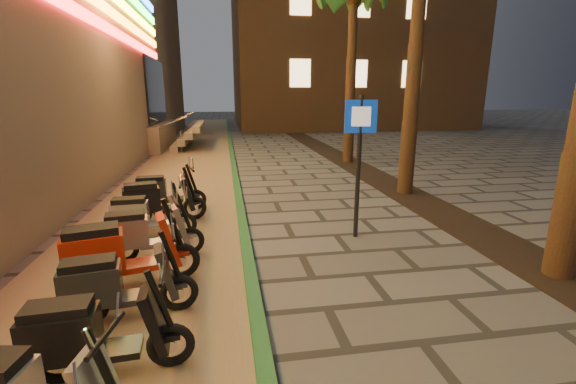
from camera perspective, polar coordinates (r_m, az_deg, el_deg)
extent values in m
cube|color=#8C7251|center=(12.86, -15.45, 2.05)|extent=(3.40, 60.00, 0.01)
cube|color=#225D2C|center=(12.78, -7.86, 2.57)|extent=(0.18, 60.00, 0.10)
cube|color=black|center=(9.28, 22.24, -3.09)|extent=(1.20, 40.00, 0.02)
cube|color=black|center=(20.77, -18.96, 14.03)|extent=(0.08, 5.00, 3.00)
cube|color=gray|center=(21.28, -23.97, 7.62)|extent=(5.00, 6.00, 1.20)
cube|color=gray|center=(20.79, -15.77, 6.92)|extent=(0.35, 5.00, 0.30)
cube|color=gray|center=(20.72, -14.86, 7.80)|extent=(0.35, 5.00, 0.30)
cube|color=gray|center=(20.66, -13.94, 8.67)|extent=(0.35, 5.00, 0.30)
cube|color=gray|center=(20.61, -13.01, 9.55)|extent=(0.35, 5.00, 0.30)
cylinder|color=silver|center=(18.76, -17.87, 9.42)|extent=(2.09, 0.06, 0.81)
cylinder|color=silver|center=(22.72, -16.45, 10.25)|extent=(2.09, 0.06, 0.81)
cube|color=#FFD58C|center=(27.02, 1.82, 17.19)|extent=(1.40, 0.06, 1.80)
cube|color=#FFD58C|center=(28.07, 10.22, 16.87)|extent=(1.40, 0.06, 1.80)
cube|color=#FFD58C|center=(29.62, 17.85, 16.29)|extent=(1.40, 0.06, 1.80)
cube|color=#FFD58C|center=(27.62, 1.90, 26.55)|extent=(1.40, 0.06, 1.80)
cube|color=#FFD58C|center=(28.65, 10.66, 25.89)|extent=(1.40, 0.06, 1.80)
cube|color=#FFD58C|center=(30.17, 18.56, 24.83)|extent=(1.40, 0.06, 1.80)
cylinder|color=#472D19|center=(10.66, 18.00, 14.89)|extent=(0.40, 0.40, 5.70)
cylinder|color=#472D19|center=(15.29, 9.26, 15.45)|extent=(0.40, 0.40, 5.95)
cylinder|color=black|center=(7.09, 10.36, 3.39)|extent=(0.08, 0.08, 2.60)
cube|color=#0C34A1|center=(6.96, 10.75, 10.94)|extent=(0.57, 0.09, 0.57)
cube|color=white|center=(6.94, 10.80, 10.92)|extent=(0.33, 0.05, 0.33)
cylinder|color=black|center=(3.25, -25.52, -22.74)|extent=(0.26, 0.11, 0.67)
cylinder|color=black|center=(3.07, -25.32, -18.51)|extent=(0.13, 0.52, 0.04)
torus|color=black|center=(4.40, -31.03, -20.68)|extent=(0.47, 0.12, 0.47)
cylinder|color=silver|center=(4.40, -31.03, -20.68)|extent=(0.13, 0.10, 0.13)
torus|color=black|center=(4.20, -16.96, -20.86)|extent=(0.47, 0.12, 0.47)
cylinder|color=silver|center=(4.20, -16.96, -20.86)|extent=(0.13, 0.10, 0.13)
cube|color=black|center=(4.25, -24.34, -20.52)|extent=(0.51, 0.34, 0.07)
cube|color=black|center=(4.24, -30.53, -17.81)|extent=(0.65, 0.39, 0.45)
cube|color=black|center=(4.12, -30.99, -14.71)|extent=(0.57, 0.33, 0.11)
cube|color=black|center=(4.05, -19.14, -17.36)|extent=(0.26, 0.37, 0.63)
cylinder|color=black|center=(3.95, -18.42, -15.11)|extent=(0.25, 0.08, 0.66)
cylinder|color=black|center=(3.82, -18.08, -11.32)|extent=(0.08, 0.52, 0.04)
cube|color=black|center=(4.14, -17.08, -19.64)|extent=(0.21, 0.14, 0.05)
torus|color=black|center=(5.15, -27.60, -14.93)|extent=(0.48, 0.17, 0.47)
cylinder|color=silver|center=(5.15, -27.60, -14.93)|extent=(0.14, 0.11, 0.13)
torus|color=black|center=(5.08, -15.82, -14.16)|extent=(0.48, 0.17, 0.47)
cylinder|color=silver|center=(5.08, -15.82, -14.16)|extent=(0.14, 0.11, 0.13)
cube|color=#222527|center=(5.07, -21.89, -14.27)|extent=(0.55, 0.39, 0.07)
cube|color=#222527|center=(5.02, -27.12, -12.24)|extent=(0.69, 0.45, 0.46)
cube|color=black|center=(4.91, -27.47, -9.46)|extent=(0.61, 0.39, 0.11)
cube|color=#222527|center=(4.94, -17.57, -11.12)|extent=(0.30, 0.40, 0.64)
cylinder|color=black|center=(4.87, -16.97, -9.11)|extent=(0.26, 0.11, 0.67)
cylinder|color=black|center=(4.76, -16.68, -5.83)|extent=(0.13, 0.53, 0.04)
cube|color=#222527|center=(5.03, -15.91, -13.06)|extent=(0.22, 0.16, 0.05)
torus|color=black|center=(5.83, -27.30, -11.01)|extent=(0.56, 0.24, 0.55)
cylinder|color=silver|center=(5.83, -27.30, -11.01)|extent=(0.17, 0.14, 0.15)
torus|color=black|center=(5.84, -15.56, -9.84)|extent=(0.56, 0.24, 0.55)
cylinder|color=silver|center=(5.84, -15.56, -9.84)|extent=(0.17, 0.14, 0.15)
cube|color=#9B1F0E|center=(5.79, -21.56, -10.11)|extent=(0.65, 0.49, 0.08)
cube|color=#9B1F0E|center=(5.71, -26.81, -8.15)|extent=(0.81, 0.57, 0.53)
cube|color=black|center=(5.61, -27.15, -5.25)|extent=(0.72, 0.49, 0.13)
cube|color=#9B1F0E|center=(5.69, -17.27, -6.71)|extent=(0.38, 0.48, 0.74)
cylinder|color=black|center=(5.63, -16.69, -4.62)|extent=(0.30, 0.14, 0.78)
cylinder|color=black|center=(5.54, -16.39, -1.25)|extent=(0.19, 0.60, 0.05)
cube|color=#9B1F0E|center=(5.79, -15.64, -8.69)|extent=(0.26, 0.20, 0.06)
torus|color=black|center=(6.66, -23.19, -7.79)|extent=(0.49, 0.18, 0.48)
cylinder|color=silver|center=(6.66, -23.19, -7.79)|extent=(0.14, 0.11, 0.13)
torus|color=black|center=(6.66, -14.31, -7.05)|extent=(0.49, 0.18, 0.48)
cylinder|color=silver|center=(6.66, -14.31, -7.05)|extent=(0.14, 0.11, 0.13)
cube|color=gray|center=(6.63, -18.85, -7.15)|extent=(0.55, 0.40, 0.07)
cube|color=gray|center=(6.57, -22.78, -5.58)|extent=(0.69, 0.46, 0.46)
cube|color=black|center=(6.49, -23.00, -3.37)|extent=(0.61, 0.39, 0.11)
cube|color=gray|center=(6.55, -15.59, -4.61)|extent=(0.31, 0.40, 0.64)
cylinder|color=black|center=(6.49, -15.14, -3.03)|extent=(0.26, 0.11, 0.68)
cylinder|color=black|center=(6.42, -14.90, -0.49)|extent=(0.14, 0.53, 0.04)
cube|color=gray|center=(6.62, -14.36, -6.16)|extent=(0.22, 0.16, 0.06)
torus|color=black|center=(7.64, -22.70, -5.00)|extent=(0.47, 0.12, 0.47)
cylinder|color=silver|center=(7.64, -22.70, -5.00)|extent=(0.13, 0.10, 0.13)
torus|color=black|center=(7.52, -15.12, -4.65)|extent=(0.47, 0.12, 0.47)
cylinder|color=silver|center=(7.52, -15.12, -4.65)|extent=(0.13, 0.10, 0.13)
cube|color=silver|center=(7.56, -19.03, -4.58)|extent=(0.51, 0.34, 0.07)
cube|color=silver|center=(7.55, -22.35, -3.11)|extent=(0.65, 0.38, 0.45)
cube|color=black|center=(7.48, -22.54, -1.20)|extent=(0.57, 0.32, 0.11)
cube|color=silver|center=(7.44, -16.24, -2.47)|extent=(0.26, 0.37, 0.63)
cylinder|color=black|center=(7.39, -15.85, -1.11)|extent=(0.25, 0.08, 0.66)
cylinder|color=black|center=(7.32, -15.65, 1.08)|extent=(0.07, 0.52, 0.04)
cube|color=silver|center=(7.49, -15.18, -3.87)|extent=(0.21, 0.14, 0.05)
torus|color=black|center=(8.34, -21.23, -3.10)|extent=(0.53, 0.22, 0.52)
cylinder|color=silver|center=(8.34, -21.23, -3.10)|extent=(0.16, 0.13, 0.14)
torus|color=black|center=(8.44, -13.68, -2.32)|extent=(0.53, 0.22, 0.52)
cylinder|color=silver|center=(8.44, -13.68, -2.32)|extent=(0.16, 0.13, 0.14)
cube|color=black|center=(8.36, -17.52, -2.46)|extent=(0.61, 0.46, 0.08)
cube|color=black|center=(8.27, -20.86, -1.13)|extent=(0.77, 0.54, 0.50)
cube|color=black|center=(8.20, -21.04, 0.81)|extent=(0.68, 0.46, 0.12)
cube|color=black|center=(8.33, -14.75, -0.19)|extent=(0.35, 0.45, 0.70)
cylinder|color=black|center=(8.30, -14.37, 1.19)|extent=(0.28, 0.13, 0.74)
cylinder|color=black|center=(8.24, -14.16, 3.38)|extent=(0.18, 0.57, 0.04)
cube|color=black|center=(8.41, -13.73, -1.54)|extent=(0.25, 0.19, 0.06)
torus|color=black|center=(9.24, -19.93, -1.45)|extent=(0.49, 0.13, 0.48)
cylinder|color=silver|center=(9.24, -19.93, -1.45)|extent=(0.14, 0.10, 0.13)
torus|color=black|center=(9.18, -13.49, -1.10)|extent=(0.49, 0.13, 0.48)
cylinder|color=silver|center=(9.18, -13.49, -1.10)|extent=(0.14, 0.10, 0.13)
cube|color=#232628|center=(9.19, -16.80, -1.06)|extent=(0.53, 0.35, 0.07)
cube|color=#232628|center=(9.17, -19.61, 0.19)|extent=(0.67, 0.40, 0.46)
cube|color=black|center=(9.11, -19.75, 1.83)|extent=(0.59, 0.34, 0.11)
cube|color=#232628|center=(9.10, -14.42, 0.77)|extent=(0.27, 0.39, 0.65)
cylinder|color=black|center=(9.06, -14.08, 1.94)|extent=(0.26, 0.08, 0.69)
cylinder|color=black|center=(9.00, -13.90, 3.80)|extent=(0.08, 0.54, 0.04)
cube|color=#232628|center=(9.15, -13.53, -0.42)|extent=(0.21, 0.14, 0.06)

